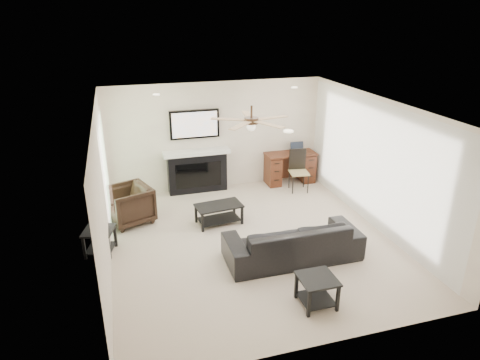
% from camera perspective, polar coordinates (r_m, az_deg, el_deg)
% --- Properties ---
extents(room_shell, '(5.50, 5.54, 2.52)m').
position_cam_1_polar(room_shell, '(7.40, 2.92, 3.73)').
color(room_shell, beige).
rests_on(room_shell, ground).
extents(sofa, '(2.30, 0.91, 0.67)m').
position_cam_1_polar(sofa, '(7.36, 7.04, -8.04)').
color(sofa, black).
rests_on(sofa, ground).
extents(armchair, '(1.06, 1.05, 0.76)m').
position_cam_1_polar(armchair, '(8.75, -14.61, -3.22)').
color(armchair, black).
rests_on(armchair, ground).
extents(coffee_table, '(0.95, 0.60, 0.40)m').
position_cam_1_polar(coffee_table, '(8.51, -2.83, -4.56)').
color(coffee_table, black).
rests_on(coffee_table, ground).
extents(end_table_near, '(0.52, 0.52, 0.45)m').
position_cam_1_polar(end_table_near, '(6.42, 10.18, -14.38)').
color(end_table_near, black).
rests_on(end_table_near, ground).
extents(end_table_left, '(0.61, 0.61, 0.45)m').
position_cam_1_polar(end_table_left, '(7.90, -18.16, -7.76)').
color(end_table_left, black).
rests_on(end_table_left, ground).
extents(fireplace_unit, '(1.52, 0.34, 1.91)m').
position_cam_1_polar(fireplace_unit, '(9.77, -5.80, 3.68)').
color(fireplace_unit, black).
rests_on(fireplace_unit, ground).
extents(desk, '(1.22, 0.56, 0.76)m').
position_cam_1_polar(desk, '(10.51, 6.65, 1.65)').
color(desk, '#3C1B0F').
rests_on(desk, ground).
extents(desk_chair, '(0.48, 0.50, 0.97)m').
position_cam_1_polar(desk_chair, '(10.00, 7.87, 1.17)').
color(desk_chair, black).
rests_on(desk_chair, ground).
extents(laptop, '(0.33, 0.24, 0.23)m').
position_cam_1_polar(laptop, '(10.41, 7.83, 4.28)').
color(laptop, black).
rests_on(laptop, desk).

